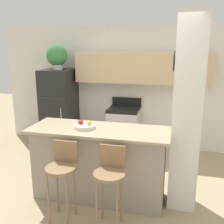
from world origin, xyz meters
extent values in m
plane|color=tan|center=(0.00, 0.00, 0.00)|extent=(14.00, 14.00, 0.00)
cube|color=white|center=(0.00, 2.15, 1.27)|extent=(5.60, 0.06, 2.55)
cube|color=tan|center=(0.30, 1.96, 1.70)|extent=(2.69, 0.32, 0.60)
cube|color=white|center=(-0.01, 1.98, 1.61)|extent=(0.78, 0.28, 0.12)
cube|color=white|center=(1.14, 0.08, 1.27)|extent=(0.36, 0.32, 2.55)
cylinder|color=black|center=(0.95, 0.08, 1.95)|extent=(0.02, 0.26, 0.26)
cylinder|color=white|center=(0.95, 0.08, 1.95)|extent=(0.01, 0.23, 0.23)
cube|color=gray|center=(0.00, 0.00, 0.50)|extent=(1.82, 0.59, 1.00)
cube|color=tan|center=(0.00, 0.00, 1.02)|extent=(1.94, 0.71, 0.04)
cube|color=black|center=(-1.40, 1.74, 0.56)|extent=(0.62, 0.71, 1.13)
cube|color=black|center=(-1.40, 1.74, 1.39)|extent=(0.62, 0.71, 0.53)
cube|color=#333333|center=(-1.40, 1.38, 1.13)|extent=(0.59, 0.01, 0.01)
cylinder|color=#B2B2B7|center=(-1.20, 1.37, 0.62)|extent=(0.02, 0.02, 0.62)
cube|color=silver|center=(-0.01, 1.80, 0.43)|extent=(0.62, 0.61, 0.85)
cube|color=black|center=(-0.01, 1.80, 0.88)|extent=(0.62, 0.61, 0.06)
cube|color=black|center=(-0.01, 2.08, 0.99)|extent=(0.62, 0.04, 0.16)
cube|color=black|center=(-0.01, 1.50, 0.47)|extent=(0.37, 0.01, 0.27)
cylinder|color=olive|center=(-0.30, -0.61, 0.70)|extent=(0.37, 0.37, 0.03)
cube|color=olive|center=(-0.30, -0.45, 0.86)|extent=(0.32, 0.02, 0.28)
cylinder|color=olive|center=(-0.43, -0.73, 0.34)|extent=(0.02, 0.02, 0.68)
cylinder|color=olive|center=(-0.18, -0.73, 0.34)|extent=(0.02, 0.02, 0.68)
cylinder|color=olive|center=(-0.43, -0.49, 0.34)|extent=(0.02, 0.02, 0.68)
cylinder|color=olive|center=(-0.18, -0.49, 0.34)|extent=(0.02, 0.02, 0.68)
cylinder|color=olive|center=(0.30, -0.61, 0.70)|extent=(0.37, 0.37, 0.03)
cube|color=olive|center=(0.30, -0.45, 0.86)|extent=(0.32, 0.02, 0.28)
cylinder|color=olive|center=(0.18, -0.73, 0.34)|extent=(0.02, 0.02, 0.68)
cylinder|color=olive|center=(0.43, -0.73, 0.34)|extent=(0.02, 0.02, 0.68)
cylinder|color=olive|center=(0.18, -0.49, 0.34)|extent=(0.02, 0.02, 0.68)
cylinder|color=olive|center=(0.43, -0.49, 0.34)|extent=(0.02, 0.02, 0.68)
cylinder|color=silver|center=(-1.40, 1.74, 1.72)|extent=(0.21, 0.21, 0.12)
sphere|color=#387F3D|center=(-1.40, 1.74, 1.94)|extent=(0.43, 0.43, 0.43)
cylinder|color=silver|center=(-0.20, -0.02, 1.06)|extent=(0.29, 0.29, 0.05)
sphere|color=gold|center=(-0.13, -0.01, 1.11)|extent=(0.07, 0.07, 0.07)
sphere|color=red|center=(-0.26, -0.01, 1.11)|extent=(0.08, 0.08, 0.08)
camera|label=1|loc=(1.00, -3.27, 2.14)|focal=42.00mm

